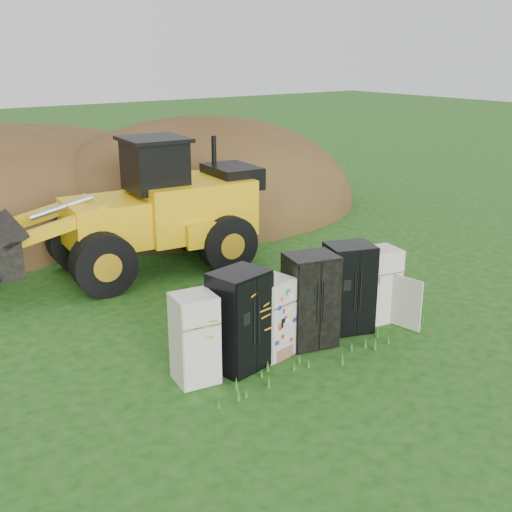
{
  "coord_description": "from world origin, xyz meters",
  "views": [
    {
      "loc": [
        -7.84,
        -9.34,
        5.95
      ],
      "look_at": [
        0.4,
        2.0,
        1.38
      ],
      "focal_mm": 45.0,
      "sensor_mm": 36.0,
      "label": 1
    }
  ],
  "objects_px": {
    "fridge_sticker": "(272,317)",
    "fridge_black_right": "(349,288)",
    "fridge_black_side": "(239,320)",
    "fridge_leftmost": "(195,338)",
    "fridge_dark_mid": "(310,300)",
    "fridge_open_door": "(379,284)",
    "wheel_loader": "(124,209)"
  },
  "relations": [
    {
      "from": "fridge_sticker",
      "to": "fridge_dark_mid",
      "type": "bearing_deg",
      "value": -13.32
    },
    {
      "from": "fridge_sticker",
      "to": "fridge_black_side",
      "type": "bearing_deg",
      "value": 173.69
    },
    {
      "from": "fridge_open_door",
      "to": "wheel_loader",
      "type": "xyz_separation_m",
      "value": [
        -3.29,
        6.22,
        0.99
      ]
    },
    {
      "from": "fridge_black_side",
      "to": "wheel_loader",
      "type": "bearing_deg",
      "value": 73.0
    },
    {
      "from": "fridge_sticker",
      "to": "fridge_dark_mid",
      "type": "distance_m",
      "value": 0.98
    },
    {
      "from": "fridge_black_right",
      "to": "fridge_leftmost",
      "type": "bearing_deg",
      "value": -160.55
    },
    {
      "from": "fridge_dark_mid",
      "to": "fridge_open_door",
      "type": "xyz_separation_m",
      "value": [
        2.09,
        0.04,
        -0.13
      ]
    },
    {
      "from": "fridge_dark_mid",
      "to": "fridge_black_right",
      "type": "height_order",
      "value": "fridge_dark_mid"
    },
    {
      "from": "fridge_dark_mid",
      "to": "fridge_black_side",
      "type": "bearing_deg",
      "value": -166.26
    },
    {
      "from": "fridge_sticker",
      "to": "fridge_black_right",
      "type": "relative_size",
      "value": 0.84
    },
    {
      "from": "wheel_loader",
      "to": "fridge_black_right",
      "type": "bearing_deg",
      "value": -63.99
    },
    {
      "from": "fridge_dark_mid",
      "to": "fridge_black_right",
      "type": "distance_m",
      "value": 1.15
    },
    {
      "from": "fridge_leftmost",
      "to": "fridge_dark_mid",
      "type": "xyz_separation_m",
      "value": [
        2.75,
        -0.05,
        0.13
      ]
    },
    {
      "from": "fridge_open_door",
      "to": "fridge_black_side",
      "type": "bearing_deg",
      "value": -168.47
    },
    {
      "from": "fridge_sticker",
      "to": "fridge_open_door",
      "type": "distance_m",
      "value": 3.06
    },
    {
      "from": "fridge_leftmost",
      "to": "fridge_black_right",
      "type": "bearing_deg",
      "value": 8.27
    },
    {
      "from": "fridge_leftmost",
      "to": "wheel_loader",
      "type": "xyz_separation_m",
      "value": [
        1.56,
        6.21,
        0.99
      ]
    },
    {
      "from": "fridge_leftmost",
      "to": "fridge_sticker",
      "type": "relative_size",
      "value": 1.04
    },
    {
      "from": "fridge_dark_mid",
      "to": "fridge_leftmost",
      "type": "bearing_deg",
      "value": -167.36
    },
    {
      "from": "fridge_black_right",
      "to": "fridge_open_door",
      "type": "relative_size",
      "value": 1.15
    },
    {
      "from": "fridge_leftmost",
      "to": "fridge_black_right",
      "type": "distance_m",
      "value": 3.9
    },
    {
      "from": "wheel_loader",
      "to": "fridge_leftmost",
      "type": "bearing_deg",
      "value": -98.72
    },
    {
      "from": "fridge_leftmost",
      "to": "fridge_sticker",
      "type": "bearing_deg",
      "value": 8.22
    },
    {
      "from": "fridge_dark_mid",
      "to": "wheel_loader",
      "type": "relative_size",
      "value": 0.26
    },
    {
      "from": "wheel_loader",
      "to": "fridge_dark_mid",
      "type": "bearing_deg",
      "value": -73.87
    },
    {
      "from": "fridge_leftmost",
      "to": "wheel_loader",
      "type": "relative_size",
      "value": 0.22
    },
    {
      "from": "fridge_black_side",
      "to": "fridge_sticker",
      "type": "distance_m",
      "value": 0.84
    },
    {
      "from": "fridge_black_side",
      "to": "fridge_sticker",
      "type": "bearing_deg",
      "value": -7.82
    },
    {
      "from": "fridge_black_side",
      "to": "wheel_loader",
      "type": "xyz_separation_m",
      "value": [
        0.59,
        6.26,
        0.86
      ]
    },
    {
      "from": "fridge_black_side",
      "to": "fridge_leftmost",
      "type": "bearing_deg",
      "value": 165.27
    },
    {
      "from": "fridge_black_side",
      "to": "wheel_loader",
      "type": "relative_size",
      "value": 0.26
    },
    {
      "from": "fridge_dark_mid",
      "to": "fridge_open_door",
      "type": "relative_size",
      "value": 1.16
    }
  ]
}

